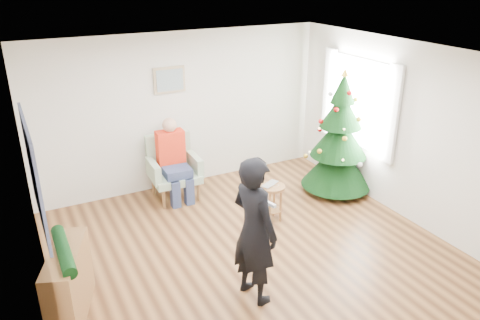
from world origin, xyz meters
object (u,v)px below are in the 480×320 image
stool (272,202)px  armchair (174,175)px  christmas_tree (339,138)px  standing_man (254,230)px  console (69,284)px

stool → armchair: 1.74m
christmas_tree → stool: 1.65m
standing_man → armchair: bearing=-14.5°
armchair → standing_man: (-0.07, -2.81, 0.49)m
armchair → console: 2.94m
stool → console: console is taller
standing_man → stool: bearing=-51.0°
console → christmas_tree: bearing=34.5°
christmas_tree → stool: (-1.47, -0.36, -0.65)m
christmas_tree → console: (-4.46, -1.13, -0.54)m
christmas_tree → armchair: 2.76m
christmas_tree → standing_man: bearing=-145.5°
stool → standing_man: (-1.09, -1.40, 0.58)m
stool → standing_man: size_ratio=0.32×
christmas_tree → console: 4.64m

